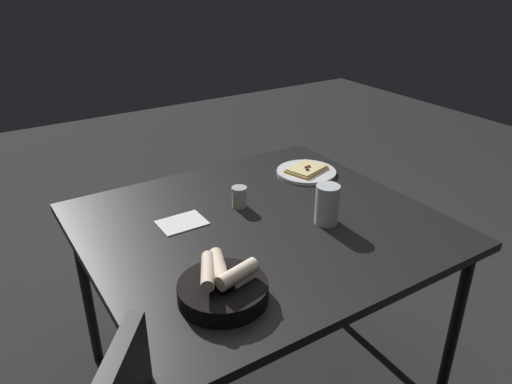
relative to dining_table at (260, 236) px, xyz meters
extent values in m
plane|color=#272727|center=(0.00, 0.00, -0.69)|extent=(8.00, 8.00, 0.00)
cube|color=black|center=(0.00, 0.00, 0.04)|extent=(1.17, 1.07, 0.03)
cylinder|color=black|center=(-0.53, -0.48, -0.33)|extent=(0.04, 0.04, 0.71)
cylinder|color=black|center=(0.53, -0.48, -0.33)|extent=(0.04, 0.04, 0.71)
cylinder|color=black|center=(-0.53, 0.48, -0.33)|extent=(0.04, 0.04, 0.71)
cylinder|color=white|center=(-0.40, -0.25, 0.06)|extent=(0.25, 0.25, 0.01)
cube|color=#DBAE59|center=(-0.40, -0.25, 0.07)|extent=(0.19, 0.16, 0.01)
cube|color=beige|center=(-0.40, -0.25, 0.08)|extent=(0.17, 0.15, 0.01)
sphere|color=brown|center=(-0.38, -0.22, 0.09)|extent=(0.02, 0.02, 0.02)
sphere|color=brown|center=(-0.41, -0.24, 0.09)|extent=(0.02, 0.02, 0.02)
sphere|color=brown|center=(-0.39, -0.24, 0.09)|extent=(0.02, 0.02, 0.02)
cylinder|color=black|center=(0.31, 0.30, 0.08)|extent=(0.25, 0.25, 0.05)
cylinder|color=beige|center=(0.28, 0.33, 0.14)|extent=(0.13, 0.07, 0.04)
cylinder|color=beige|center=(0.31, 0.27, 0.14)|extent=(0.08, 0.14, 0.04)
cylinder|color=beige|center=(0.35, 0.28, 0.15)|extent=(0.10, 0.14, 0.04)
cylinder|color=#A71D14|center=(0.37, 0.28, 0.08)|extent=(0.06, 0.06, 0.03)
cylinder|color=silver|center=(-0.19, 0.13, 0.13)|extent=(0.08, 0.08, 0.14)
cylinder|color=orange|center=(-0.19, 0.13, 0.11)|extent=(0.07, 0.07, 0.10)
cylinder|color=#BFB299|center=(0.00, -0.14, 0.09)|extent=(0.05, 0.05, 0.06)
cylinder|color=maroon|center=(0.00, -0.14, 0.07)|extent=(0.05, 0.05, 0.03)
cylinder|color=#B7B7BC|center=(0.00, -0.14, 0.13)|extent=(0.06, 0.06, 0.01)
cube|color=white|center=(0.23, -0.14, 0.06)|extent=(0.16, 0.12, 0.00)
camera|label=1|loc=(0.81, 1.24, 0.89)|focal=34.27mm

